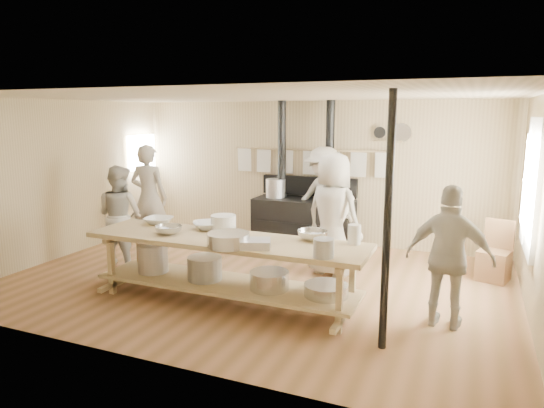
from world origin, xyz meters
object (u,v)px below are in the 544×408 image
at_px(prep_table, 225,263).
at_px(cook_far_left, 149,197).
at_px(stove, 304,217).
at_px(cook_by_window, 324,199).
at_px(cook_right, 449,258).
at_px(cook_left, 120,215).
at_px(cook_center, 333,215).
at_px(chair, 494,263).
at_px(roasting_pan, 251,244).

distance_m(prep_table, cook_far_left, 3.01).
relative_size(stove, cook_by_window, 1.43).
bearing_deg(cook_right, cook_far_left, -10.09).
xyz_separation_m(cook_left, cook_center, (3.23, 0.80, 0.12)).
xyz_separation_m(cook_left, cook_right, (4.91, -0.46, 0.02)).
height_order(cook_left, chair, cook_left).
bearing_deg(roasting_pan, chair, 43.71).
xyz_separation_m(cook_far_left, chair, (5.59, 0.53, -0.67)).
height_order(cook_far_left, cook_right, cook_far_left).
bearing_deg(chair, cook_left, -147.93).
distance_m(stove, cook_by_window, 0.59).
distance_m(cook_right, cook_by_window, 3.34).
distance_m(cook_center, chair, 2.41).
height_order(stove, prep_table, stove).
xyz_separation_m(cook_left, chair, (5.45, 1.46, -0.53)).
bearing_deg(cook_center, cook_by_window, -49.79).
relative_size(cook_left, roasting_pan, 3.62).
bearing_deg(cook_far_left, cook_right, 157.76).
relative_size(cook_by_window, roasting_pan, 4.14).
xyz_separation_m(stove, cook_right, (2.62, -2.68, 0.29)).
height_order(prep_table, cook_far_left, cook_far_left).
relative_size(prep_table, cook_by_window, 1.99).
distance_m(cook_center, cook_right, 2.11).
distance_m(stove, roasting_pan, 3.36).
relative_size(prep_table, cook_left, 2.27).
bearing_deg(roasting_pan, cook_left, 158.77).
xyz_separation_m(cook_center, roasting_pan, (-0.44, -1.89, -0.01)).
relative_size(cook_far_left, cook_center, 1.02).
relative_size(prep_table, cook_center, 1.98).
xyz_separation_m(cook_by_window, roasting_pan, (0.08, -3.13, -0.01)).
distance_m(cook_left, cook_right, 4.93).
bearing_deg(cook_left, stove, -131.73).
bearing_deg(prep_table, cook_left, 160.68).
height_order(stove, chair, stove).
xyz_separation_m(chair, roasting_pan, (-2.66, -2.54, 0.64)).
height_order(stove, cook_left, stove).
height_order(prep_table, cook_right, cook_right).
bearing_deg(cook_center, roasting_pan, 94.62).
distance_m(stove, cook_left, 3.20).
height_order(cook_far_left, cook_by_window, cook_far_left).
bearing_deg(cook_right, cook_left, -0.07).
distance_m(chair, roasting_pan, 3.74).
height_order(cook_right, cook_by_window, cook_by_window).
bearing_deg(stove, roasting_pan, -81.36).
height_order(cook_right, roasting_pan, cook_right).
relative_size(prep_table, chair, 4.13).
height_order(prep_table, chair, chair).
bearing_deg(roasting_pan, cook_right, 16.28).
distance_m(stove, chair, 3.26).
relative_size(cook_center, chair, 2.09).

